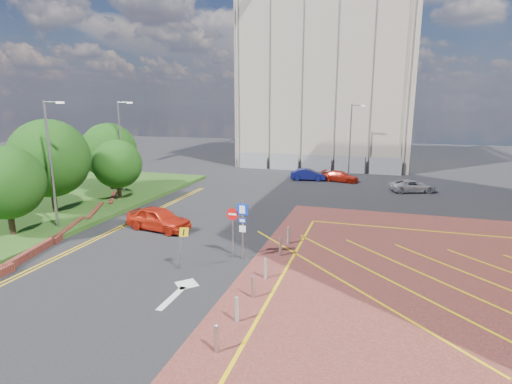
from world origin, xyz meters
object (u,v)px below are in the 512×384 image
at_px(car_blue_back, 308,175).
at_px(car_red_back, 340,176).
at_px(tree_b, 49,158).
at_px(tree_d, 109,151).
at_px(lamp_left_near, 51,160).
at_px(lamp_back, 351,138).
at_px(car_silver_back, 412,186).
at_px(tree_c, 117,164).
at_px(sign_cluster, 239,224).
at_px(tree_a, 6,183).
at_px(car_red_left, 159,219).
at_px(lamp_left_far, 121,144).

bearing_deg(car_blue_back, car_red_back, -93.43).
xyz_separation_m(tree_b, tree_d, (-1.00, 8.00, -0.37)).
distance_m(lamp_left_near, lamp_back, 30.80).
relative_size(car_red_back, car_silver_back, 0.93).
height_order(tree_c, sign_cluster, tree_c).
height_order(lamp_left_near, lamp_back, lamp_left_near).
height_order(lamp_back, car_silver_back, lamp_back).
height_order(tree_c, tree_d, tree_d).
bearing_deg(lamp_back, car_silver_back, -47.55).
bearing_deg(lamp_left_near, car_red_back, 54.74).
bearing_deg(sign_cluster, tree_d, 144.42).
bearing_deg(tree_a, lamp_back, 57.15).
bearing_deg(lamp_left_near, tree_d, 110.35).
bearing_deg(lamp_left_near, car_blue_back, 60.58).
relative_size(sign_cluster, car_red_left, 0.72).
distance_m(tree_d, lamp_left_far, 2.44).
relative_size(tree_d, car_red_back, 1.59).
bearing_deg(car_red_back, tree_d, 131.47).
distance_m(tree_c, lamp_left_far, 2.65).
distance_m(car_blue_back, car_silver_back, 10.70).
bearing_deg(tree_b, sign_cluster, -14.26).
xyz_separation_m(tree_d, lamp_back, (20.58, 15.00, 0.49)).
relative_size(tree_b, lamp_left_near, 0.84).
bearing_deg(car_blue_back, sign_cluster, 172.23).
height_order(tree_c, car_red_back, tree_c).
bearing_deg(lamp_left_far, lamp_back, 40.86).
relative_size(tree_d, car_red_left, 1.37).
height_order(tree_d, lamp_left_far, lamp_left_far).
bearing_deg(car_red_back, car_blue_back, 106.69).
xyz_separation_m(tree_b, lamp_back, (19.58, 23.00, 0.12)).
height_order(car_red_left, car_silver_back, car_red_left).
height_order(tree_c, lamp_back, lamp_back).
relative_size(tree_a, sign_cluster, 1.69).
distance_m(tree_d, car_blue_back, 20.18).
bearing_deg(tree_d, car_red_back, 29.77).
height_order(car_red_left, car_blue_back, car_red_left).
height_order(lamp_left_near, sign_cluster, lamp_left_near).
distance_m(tree_a, tree_c, 10.02).
xyz_separation_m(tree_b, car_blue_back, (15.54, 19.09, -3.62)).
bearing_deg(tree_c, lamp_back, 45.68).
relative_size(lamp_back, car_red_left, 1.81).
distance_m(tree_a, car_blue_back, 28.03).
bearing_deg(tree_b, car_red_back, 45.72).
bearing_deg(lamp_left_far, tree_b, -98.77).
bearing_deg(car_blue_back, lamp_left_far, 121.50).
bearing_deg(car_red_back, car_red_left, 165.78).
bearing_deg(tree_b, lamp_left_near, -44.25).
height_order(tree_d, lamp_left_near, lamp_left_near).
height_order(tree_b, car_red_back, tree_b).
relative_size(tree_b, car_red_back, 1.76).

